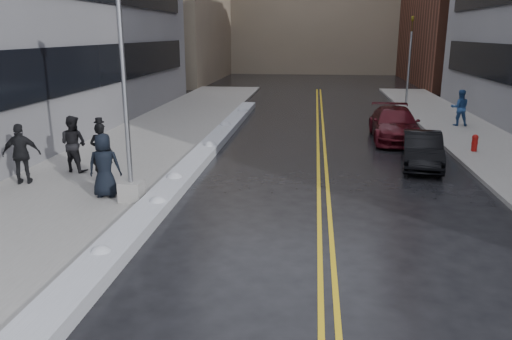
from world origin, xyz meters
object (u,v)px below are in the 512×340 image
(car_black, at_px, (422,150))
(car_maroon, at_px, (395,124))
(fire_hydrant, at_px, (475,142))
(pedestrian_fedora, at_px, (101,152))
(traffic_signal, at_px, (409,58))
(pedestrian_east, at_px, (460,108))
(pedestrian_d, at_px, (22,154))
(pedestrian_c, at_px, (104,165))
(lamppost, at_px, (127,123))
(pedestrian_b, at_px, (73,144))

(car_black, xyz_separation_m, car_maroon, (-0.31, 5.01, 0.11))
(fire_hydrant, distance_m, pedestrian_fedora, 15.29)
(car_black, bearing_deg, traffic_signal, 90.42)
(fire_hydrant, xyz_separation_m, car_maroon, (-2.97, 2.70, 0.23))
(pedestrian_east, xyz_separation_m, car_black, (-3.66, -8.62, -0.46))
(traffic_signal, distance_m, pedestrian_fedora, 24.35)
(pedestrian_fedora, height_order, pedestrian_east, pedestrian_fedora)
(pedestrian_east, bearing_deg, pedestrian_d, 40.61)
(pedestrian_east, height_order, car_black, pedestrian_east)
(pedestrian_c, xyz_separation_m, pedestrian_d, (-3.30, 1.02, 0.02))
(lamppost, xyz_separation_m, traffic_signal, (11.80, 22.00, 0.87))
(pedestrian_d, bearing_deg, lamppost, 144.72)
(lamppost, xyz_separation_m, pedestrian_c, (-0.92, 0.28, -1.39))
(lamppost, distance_m, pedestrian_c, 1.69)
(traffic_signal, xyz_separation_m, pedestrian_b, (-15.02, -19.03, -2.22))
(pedestrian_b, height_order, pedestrian_east, pedestrian_b)
(pedestrian_fedora, bearing_deg, lamppost, 130.48)
(fire_hydrant, distance_m, pedestrian_east, 6.41)
(car_black, bearing_deg, pedestrian_c, -144.88)
(pedestrian_east, distance_m, car_maroon, 5.37)
(traffic_signal, distance_m, pedestrian_east, 8.16)
(traffic_signal, bearing_deg, car_maroon, -102.35)
(lamppost, bearing_deg, traffic_signal, 61.79)
(pedestrian_d, bearing_deg, pedestrian_b, -139.14)
(fire_hydrant, height_order, pedestrian_d, pedestrian_d)
(lamppost, relative_size, pedestrian_b, 3.70)
(car_maroon, bearing_deg, pedestrian_b, -146.92)
(traffic_signal, bearing_deg, pedestrian_d, -127.74)
(pedestrian_c, xyz_separation_m, pedestrian_east, (14.21, 14.03, -0.02))
(car_maroon, bearing_deg, lamppost, -129.65)
(pedestrian_east, bearing_deg, pedestrian_c, 48.64)
(pedestrian_d, distance_m, pedestrian_east, 21.82)
(pedestrian_fedora, relative_size, car_maroon, 0.38)
(car_black, bearing_deg, fire_hydrant, 48.93)
(pedestrian_east, bearing_deg, pedestrian_fedora, 43.75)
(pedestrian_c, height_order, car_maroon, pedestrian_c)
(lamppost, distance_m, car_maroon, 14.30)
(pedestrian_c, height_order, pedestrian_d, pedestrian_d)
(traffic_signal, relative_size, pedestrian_east, 3.07)
(pedestrian_c, bearing_deg, lamppost, 153.43)
(lamppost, bearing_deg, pedestrian_east, 47.09)
(lamppost, xyz_separation_m, pedestrian_east, (13.30, 14.30, -1.41))
(lamppost, bearing_deg, car_maroon, 48.92)
(traffic_signal, height_order, pedestrian_b, traffic_signal)
(pedestrian_b, distance_m, car_maroon, 14.75)
(fire_hydrant, height_order, pedestrian_b, pedestrian_b)
(lamppost, height_order, traffic_signal, lamppost)
(pedestrian_d, relative_size, car_maroon, 0.38)
(traffic_signal, distance_m, pedestrian_b, 24.35)
(car_maroon, bearing_deg, pedestrian_c, -133.08)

